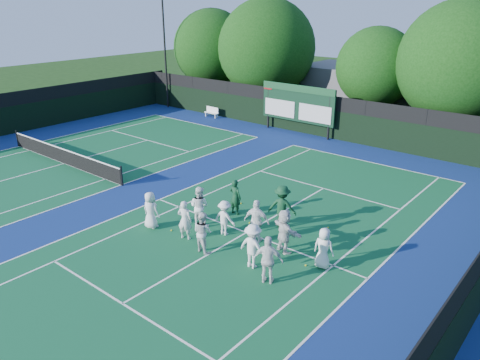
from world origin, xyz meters
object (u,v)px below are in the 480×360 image
Objects in this scene: scoreboard at (298,104)px; tennis_net at (63,156)px; coach_left at (235,197)px; bench at (212,112)px.

tennis_net is at bearing -115.60° from scoreboard.
coach_left reaches higher than tennis_net.
tennis_net is 6.76× the size of coach_left.
coach_left is at bearing 5.24° from tennis_net.
bench is (-8.21, -0.22, -1.73)m from scoreboard.
coach_left is at bearing -67.96° from scoreboard.
tennis_net is 8.29× the size of bench.
coach_left is at bearing -44.07° from bench.
scoreboard is at bearing 64.40° from tennis_net.
bench is at bearing -43.57° from coach_left.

